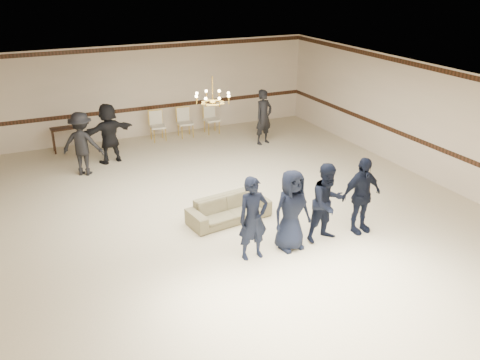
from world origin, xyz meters
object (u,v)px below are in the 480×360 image
at_px(banquet_chair_right, 212,120).
at_px(chandelier, 213,90).
at_px(adult_mid, 109,133).
at_px(banquet_chair_mid, 185,123).
at_px(console_table, 67,139).
at_px(boy_d, 361,195).
at_px(adult_left, 82,144).
at_px(boy_a, 253,218).
at_px(adult_right, 264,117).
at_px(banquet_chair_left, 158,126).
at_px(settee, 229,209).
at_px(boy_b, 291,210).
at_px(boy_c, 327,203).

bearing_deg(banquet_chair_right, chandelier, -113.84).
bearing_deg(adult_mid, banquet_chair_mid, -167.05).
height_order(chandelier, console_table, chandelier).
relative_size(boy_d, console_table, 1.86).
bearing_deg(adult_left, chandelier, 161.99).
bearing_deg(adult_left, banquet_chair_mid, -120.60).
distance_m(boy_a, banquet_chair_right, 8.72).
bearing_deg(adult_mid, console_table, -69.71).
xyz_separation_m(adult_mid, banquet_chair_mid, (2.94, 1.42, -0.42)).
bearing_deg(console_table, boy_a, -76.58).
height_order(adult_left, adult_right, same).
distance_m(banquet_chair_right, console_table, 5.01).
xyz_separation_m(adult_left, banquet_chair_left, (2.84, 2.12, -0.42)).
bearing_deg(settee, boy_b, -76.74).
bearing_deg(boy_b, boy_a, 174.51).
xyz_separation_m(boy_d, settee, (-2.47, 1.75, -0.60)).
relative_size(boy_d, settee, 0.90).
bearing_deg(adult_right, boy_d, -114.76).
bearing_deg(banquet_chair_mid, boy_a, -94.44).
height_order(adult_left, banquet_chair_right, adult_left).
distance_m(chandelier, adult_left, 4.63).
bearing_deg(banquet_chair_left, settee, -87.10).
xyz_separation_m(boy_c, banquet_chair_left, (-1.33, 8.35, -0.39)).
xyz_separation_m(boy_d, adult_mid, (-4.18, 6.93, 0.03)).
distance_m(boy_b, banquet_chair_left, 8.37).
xyz_separation_m(adult_mid, banquet_chair_right, (3.94, 1.42, -0.42)).
bearing_deg(boy_a, adult_right, 60.67).
xyz_separation_m(adult_left, console_table, (-0.16, 2.32, -0.52)).
height_order(boy_d, banquet_chair_left, boy_d).
distance_m(adult_left, adult_right, 6.01).
height_order(banquet_chair_right, console_table, banquet_chair_right).
distance_m(boy_d, settee, 3.09).
distance_m(chandelier, banquet_chair_left, 5.78).
bearing_deg(chandelier, banquet_chair_mid, 78.62).
distance_m(banquet_chair_left, console_table, 3.01).
bearing_deg(banquet_chair_left, boy_d, -70.07).
distance_m(boy_c, settee, 2.43).
bearing_deg(adult_mid, banquet_chair_left, -156.65).
xyz_separation_m(adult_left, adult_mid, (0.90, 0.70, 0.00)).
xyz_separation_m(boy_b, settee, (-0.67, 1.75, -0.60)).
xyz_separation_m(adult_left, banquet_chair_mid, (3.84, 2.12, -0.42)).
distance_m(adult_right, banquet_chair_mid, 2.85).
relative_size(chandelier, boy_d, 0.53).
height_order(adult_mid, banquet_chair_right, adult_mid).
bearing_deg(adult_left, console_table, -55.62).
bearing_deg(boy_d, adult_mid, 118.48).
bearing_deg(boy_b, boy_c, -5.49).
relative_size(boy_d, banquet_chair_mid, 1.76).
height_order(boy_c, settee, boy_c).
relative_size(boy_b, console_table, 1.86).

